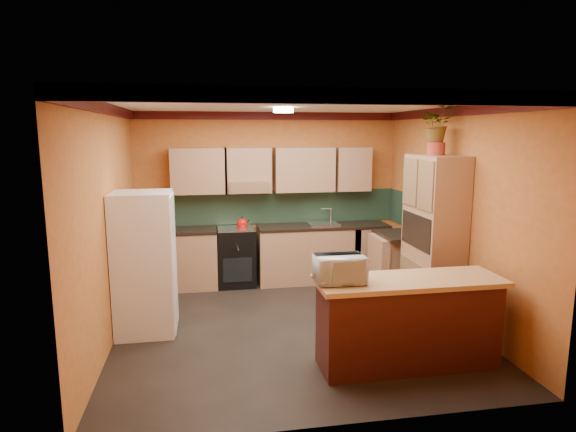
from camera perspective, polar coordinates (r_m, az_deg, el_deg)
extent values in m
plane|color=black|center=(6.15, 0.42, -12.89)|extent=(4.20, 4.20, 0.00)
cube|color=white|center=(5.68, 0.46, 13.11)|extent=(4.20, 4.20, 0.04)
cube|color=#D17138|center=(7.81, -2.32, 2.27)|extent=(4.20, 0.04, 2.70)
cube|color=#D17138|center=(3.77, 6.19, -5.98)|extent=(4.20, 0.04, 2.70)
cube|color=#D17138|center=(5.78, -20.52, -1.02)|extent=(0.04, 4.20, 2.70)
cube|color=#D17138|center=(6.47, 19.06, 0.17)|extent=(0.04, 4.20, 2.70)
cube|color=#213C2F|center=(7.86, -0.49, 1.11)|extent=(3.70, 0.02, 0.53)
cube|color=#213C2F|center=(7.73, 13.93, 0.67)|extent=(0.02, 1.40, 0.53)
cube|color=tan|center=(7.61, -1.42, 5.48)|extent=(3.10, 0.34, 0.70)
cylinder|color=white|center=(6.27, -0.55, 12.43)|extent=(0.26, 0.26, 0.06)
cube|color=tan|center=(7.70, -1.51, -4.73)|extent=(3.65, 0.60, 0.88)
cube|color=black|center=(7.60, -1.52, -1.37)|extent=(3.65, 0.62, 0.04)
cube|color=black|center=(7.64, -6.17, -4.80)|extent=(0.58, 0.58, 0.91)
cube|color=silver|center=(7.74, 4.16, -0.92)|extent=(0.48, 0.40, 0.03)
cube|color=tan|center=(7.35, 13.10, -5.70)|extent=(0.60, 0.80, 0.88)
cube|color=black|center=(7.24, 13.24, -2.19)|extent=(0.62, 0.80, 0.04)
cube|color=white|center=(5.97, -16.67, -5.38)|extent=(0.68, 0.66, 1.70)
cube|color=tan|center=(6.43, 16.85, -2.49)|extent=(0.48, 0.90, 2.10)
cylinder|color=#AE382A|center=(6.34, 17.15, 7.64)|extent=(0.22, 0.22, 0.16)
imported|color=tan|center=(6.34, 17.29, 10.44)|extent=(0.50, 0.46, 0.46)
cube|color=#471810|center=(5.18, 13.97, -12.38)|extent=(1.80, 0.55, 0.88)
cube|color=tan|center=(5.03, 14.19, -7.46)|extent=(1.90, 0.65, 0.05)
imported|color=white|center=(4.74, 6.13, -6.27)|extent=(0.48, 0.33, 0.27)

